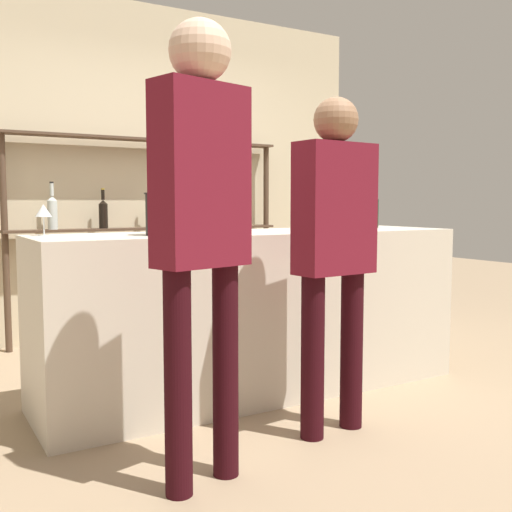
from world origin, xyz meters
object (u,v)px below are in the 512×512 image
counter_bottle_2 (234,210)px  wine_glass (43,211)px  counter_bottle_0 (321,208)px  customer_center (334,237)px  customer_left (201,208)px  ice_bucket (167,214)px  server_behind_counter (214,234)px  counter_bottle_1 (373,210)px  cork_jar (356,218)px

counter_bottle_2 → wine_glass: bearing=163.1°
counter_bottle_0 → counter_bottle_2: bearing=-159.8°
wine_glass → customer_center: 1.51m
customer_left → customer_center: bearing=-91.7°
counter_bottle_0 → wine_glass: (-1.80, -0.01, -0.01)m
customer_left → customer_center: 0.82m
ice_bucket → counter_bottle_2: bearing=1.5°
counter_bottle_0 → server_behind_counter: (-0.51, 0.60, -0.19)m
counter_bottle_1 → customer_center: (-1.00, -0.85, -0.12)m
server_behind_counter → customer_left: bearing=-32.3°
wine_glass → server_behind_counter: size_ratio=0.10×
ice_bucket → server_behind_counter: server_behind_counter is taller
wine_glass → server_behind_counter: 1.44m
counter_bottle_0 → customer_center: size_ratio=0.22×
counter_bottle_1 → customer_left: 2.06m
customer_left → server_behind_counter: bearing=-42.4°
server_behind_counter → counter_bottle_2: bearing=-24.1°
counter_bottle_2 → server_behind_counter: (0.32, 0.90, -0.18)m
wine_glass → server_behind_counter: bearing=25.3°
counter_bottle_0 → customer_center: (-0.65, -0.97, -0.13)m
ice_bucket → cork_jar: (1.40, 0.14, -0.04)m
wine_glass → customer_left: size_ratio=0.09×
customer_left → counter_bottle_2: bearing=-49.9°
ice_bucket → server_behind_counter: bearing=51.6°
customer_center → counter_bottle_1: bearing=-54.6°
customer_left → customer_center: (0.79, 0.18, -0.15)m
counter_bottle_0 → ice_bucket: counter_bottle_0 is taller
counter_bottle_0 → ice_bucket: (-1.24, -0.32, -0.02)m
cork_jar → customer_center: bearing=-135.3°
wine_glass → counter_bottle_1: bearing=-2.8°
counter_bottle_1 → server_behind_counter: bearing=140.5°
counter_bottle_2 → customer_center: (0.19, -0.66, -0.13)m
wine_glass → ice_bucket: bearing=-28.3°
counter_bottle_1 → ice_bucket: (-1.59, -0.20, -0.01)m
counter_bottle_0 → cork_jar: bearing=-47.6°
wine_glass → customer_center: size_ratio=0.10×
wine_glass → customer_center: customer_center is taller
counter_bottle_2 → cork_jar: counter_bottle_2 is taller
counter_bottle_2 → cork_jar: (0.99, 0.13, -0.06)m
counter_bottle_2 → wine_glass: size_ratio=2.06×
counter_bottle_2 → ice_bucket: counter_bottle_2 is taller
counter_bottle_0 → customer_left: customer_left is taller
wine_glass → counter_bottle_2: bearing=-16.9°
counter_bottle_0 → ice_bucket: 1.28m
counter_bottle_2 → ice_bucket: 0.40m
counter_bottle_1 → customer_center: bearing=-139.4°
counter_bottle_1 → ice_bucket: size_ratio=1.32×
counter_bottle_0 → server_behind_counter: size_ratio=0.23×
customer_center → ice_bucket: bearing=37.0°
counter_bottle_0 → counter_bottle_2: 0.89m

